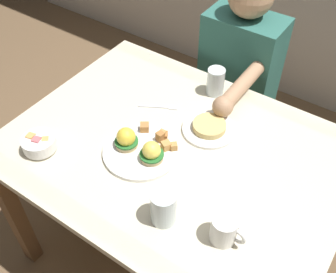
{
  "coord_description": "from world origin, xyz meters",
  "views": [
    {
      "loc": [
        0.52,
        -0.82,
        1.79
      ],
      "look_at": [
        -0.04,
        0.0,
        0.78
      ],
      "focal_mm": 42.81,
      "sensor_mm": 36.0,
      "label": 1
    }
  ],
  "objects_px": {
    "dining_table": "(176,168)",
    "diner_person": "(236,78)",
    "water_glass_far": "(164,208)",
    "coffee_mug": "(225,229)",
    "side_plate": "(209,128)",
    "eggs_benedict_plate": "(141,148)",
    "water_glass_near": "(215,83)",
    "fruit_bowl": "(39,143)",
    "fork": "(161,107)"
  },
  "relations": [
    {
      "from": "side_plate",
      "to": "diner_person",
      "type": "bearing_deg",
      "value": 103.71
    },
    {
      "from": "coffee_mug",
      "to": "side_plate",
      "type": "distance_m",
      "value": 0.45
    },
    {
      "from": "eggs_benedict_plate",
      "to": "coffee_mug",
      "type": "distance_m",
      "value": 0.43
    },
    {
      "from": "water_glass_far",
      "to": "diner_person",
      "type": "relative_size",
      "value": 0.11
    },
    {
      "from": "diner_person",
      "to": "water_glass_near",
      "type": "bearing_deg",
      "value": -85.99
    },
    {
      "from": "fruit_bowl",
      "to": "fork",
      "type": "xyz_separation_m",
      "value": [
        0.22,
        0.43,
        -0.03
      ]
    },
    {
      "from": "dining_table",
      "to": "fruit_bowl",
      "type": "xyz_separation_m",
      "value": [
        -0.4,
        -0.28,
        0.14
      ]
    },
    {
      "from": "water_glass_near",
      "to": "fork",
      "type": "bearing_deg",
      "value": -122.99
    },
    {
      "from": "dining_table",
      "to": "coffee_mug",
      "type": "relative_size",
      "value": 10.77
    },
    {
      "from": "fruit_bowl",
      "to": "coffee_mug",
      "type": "height_order",
      "value": "coffee_mug"
    },
    {
      "from": "fruit_bowl",
      "to": "diner_person",
      "type": "height_order",
      "value": "diner_person"
    },
    {
      "from": "dining_table",
      "to": "water_glass_near",
      "type": "distance_m",
      "value": 0.39
    },
    {
      "from": "water_glass_near",
      "to": "fruit_bowl",
      "type": "bearing_deg",
      "value": -119.27
    },
    {
      "from": "dining_table",
      "to": "water_glass_far",
      "type": "bearing_deg",
      "value": -64.01
    },
    {
      "from": "water_glass_far",
      "to": "diner_person",
      "type": "height_order",
      "value": "diner_person"
    },
    {
      "from": "water_glass_far",
      "to": "diner_person",
      "type": "bearing_deg",
      "value": 102.48
    },
    {
      "from": "coffee_mug",
      "to": "side_plate",
      "type": "relative_size",
      "value": 0.56
    },
    {
      "from": "diner_person",
      "to": "fork",
      "type": "bearing_deg",
      "value": -103.96
    },
    {
      "from": "water_glass_near",
      "to": "side_plate",
      "type": "xyz_separation_m",
      "value": [
        0.09,
        -0.21,
        -0.04
      ]
    },
    {
      "from": "dining_table",
      "to": "side_plate",
      "type": "xyz_separation_m",
      "value": [
        0.05,
        0.14,
        0.12
      ]
    },
    {
      "from": "dining_table",
      "to": "water_glass_near",
      "type": "relative_size",
      "value": 10.48
    },
    {
      "from": "fruit_bowl",
      "to": "water_glass_near",
      "type": "height_order",
      "value": "water_glass_near"
    },
    {
      "from": "dining_table",
      "to": "fork",
      "type": "relative_size",
      "value": 8.36
    },
    {
      "from": "water_glass_near",
      "to": "side_plate",
      "type": "height_order",
      "value": "water_glass_near"
    },
    {
      "from": "eggs_benedict_plate",
      "to": "water_glass_near",
      "type": "distance_m",
      "value": 0.44
    },
    {
      "from": "dining_table",
      "to": "diner_person",
      "type": "height_order",
      "value": "diner_person"
    },
    {
      "from": "dining_table",
      "to": "coffee_mug",
      "type": "height_order",
      "value": "coffee_mug"
    },
    {
      "from": "coffee_mug",
      "to": "water_glass_far",
      "type": "height_order",
      "value": "water_glass_far"
    },
    {
      "from": "dining_table",
      "to": "diner_person",
      "type": "relative_size",
      "value": 1.05
    },
    {
      "from": "fruit_bowl",
      "to": "side_plate",
      "type": "xyz_separation_m",
      "value": [
        0.44,
        0.42,
        -0.02
      ]
    },
    {
      "from": "coffee_mug",
      "to": "side_plate",
      "type": "height_order",
      "value": "coffee_mug"
    },
    {
      "from": "coffee_mug",
      "to": "water_glass_near",
      "type": "height_order",
      "value": "water_glass_near"
    },
    {
      "from": "coffee_mug",
      "to": "diner_person",
      "type": "bearing_deg",
      "value": 114.49
    },
    {
      "from": "water_glass_far",
      "to": "side_plate",
      "type": "distance_m",
      "value": 0.42
    },
    {
      "from": "eggs_benedict_plate",
      "to": "diner_person",
      "type": "bearing_deg",
      "value": 87.54
    },
    {
      "from": "side_plate",
      "to": "diner_person",
      "type": "height_order",
      "value": "diner_person"
    },
    {
      "from": "fruit_bowl",
      "to": "fork",
      "type": "distance_m",
      "value": 0.48
    },
    {
      "from": "water_glass_near",
      "to": "water_glass_far",
      "type": "relative_size",
      "value": 0.96
    },
    {
      "from": "eggs_benedict_plate",
      "to": "water_glass_far",
      "type": "bearing_deg",
      "value": -38.83
    },
    {
      "from": "eggs_benedict_plate",
      "to": "water_glass_near",
      "type": "bearing_deg",
      "value": 83.83
    },
    {
      "from": "eggs_benedict_plate",
      "to": "coffee_mug",
      "type": "xyz_separation_m",
      "value": [
        0.4,
        -0.13,
        0.03
      ]
    },
    {
      "from": "fruit_bowl",
      "to": "diner_person",
      "type": "relative_size",
      "value": 0.11
    },
    {
      "from": "dining_table",
      "to": "eggs_benedict_plate",
      "type": "bearing_deg",
      "value": -136.71
    },
    {
      "from": "dining_table",
      "to": "diner_person",
      "type": "distance_m",
      "value": 0.6
    },
    {
      "from": "eggs_benedict_plate",
      "to": "water_glass_far",
      "type": "xyz_separation_m",
      "value": [
        0.22,
        -0.18,
        0.03
      ]
    },
    {
      "from": "fork",
      "to": "diner_person",
      "type": "xyz_separation_m",
      "value": [
        0.11,
        0.45,
        -0.09
      ]
    },
    {
      "from": "side_plate",
      "to": "water_glass_far",
      "type": "bearing_deg",
      "value": -78.92
    },
    {
      "from": "water_glass_near",
      "to": "diner_person",
      "type": "bearing_deg",
      "value": 94.01
    },
    {
      "from": "dining_table",
      "to": "side_plate",
      "type": "height_order",
      "value": "side_plate"
    },
    {
      "from": "fruit_bowl",
      "to": "water_glass_far",
      "type": "height_order",
      "value": "water_glass_far"
    }
  ]
}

